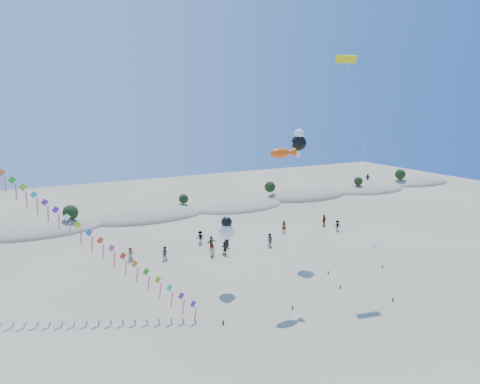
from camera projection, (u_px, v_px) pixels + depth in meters
The scene contains 9 objects.
ground at pixel (327, 378), 26.39m from camera, with size 160.00×160.00×0.00m, color gray.
dune_ridge at pixel (156, 215), 66.15m from camera, with size 145.30×11.49×5.57m.
kite_train at pixel (46, 204), 34.66m from camera, with size 23.01×19.45×18.42m.
fish_kite at pixel (283, 153), 36.65m from camera, with size 2.61×4.43×13.88m.
cartoon_kite_low at pixel (227, 229), 39.02m from camera, with size 10.51×6.61×7.13m.
cartoon_kite_high at pixel (299, 141), 46.41m from camera, with size 2.00×7.86×15.08m.
parafoil_kite at pixel (347, 64), 40.22m from camera, with size 2.28×9.34×22.65m.
dark_kite at pixel (371, 197), 51.35m from camera, with size 6.68×9.43×8.86m.
beachgoers at pixel (241, 239), 51.76m from camera, with size 30.02×6.58×1.80m.
Camera 1 is at (-15.68, -18.11, 17.51)m, focal length 30.00 mm.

